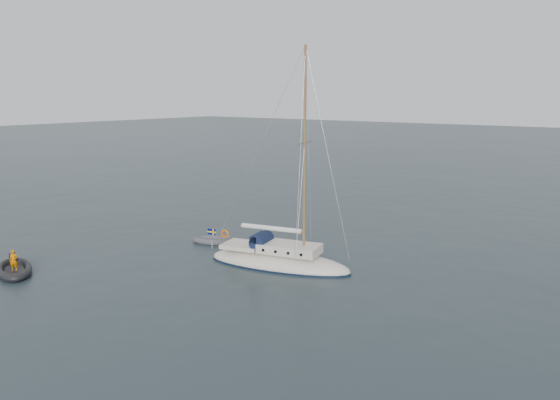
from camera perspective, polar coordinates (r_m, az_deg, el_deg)
The scene contains 4 objects.
ground at distance 28.72m, azimuth 1.89°, elevation -8.21°, with size 300.00×300.00×0.00m, color black.
sailboat at distance 30.45m, azimuth -0.11°, elevation -5.21°, with size 8.76×2.63×12.47m.
dinghy at distance 35.52m, azimuth -7.14°, elevation -4.22°, with size 2.65×1.20×0.38m.
rib at distance 32.81m, azimuth -26.02°, elevation -6.48°, with size 3.80×1.73×1.35m.
Camera 1 is at (15.39, -22.33, 9.47)m, focal length 35.00 mm.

